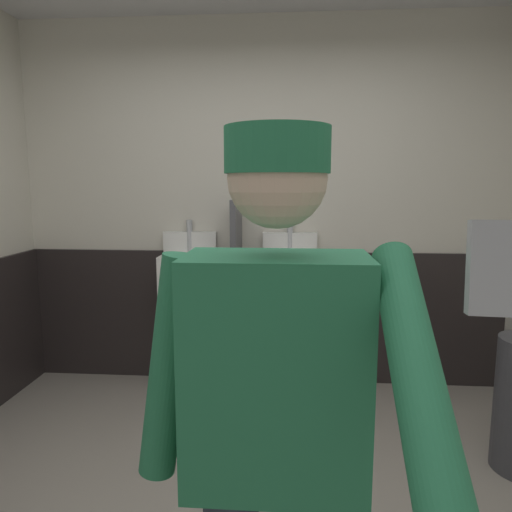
{
  "coord_description": "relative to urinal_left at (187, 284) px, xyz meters",
  "views": [
    {
      "loc": [
        0.22,
        -1.7,
        1.51
      ],
      "look_at": [
        0.09,
        -0.04,
        1.25
      ],
      "focal_mm": 33.15,
      "sensor_mm": 36.0,
      "label": 1
    }
  ],
  "objects": [
    {
      "name": "cell_phone",
      "position": [
        1.0,
        -2.79,
        0.63
      ],
      "size": [
        0.06,
        0.04,
        0.11
      ],
      "primitive_type": "cube",
      "rotation": [
        -0.09,
        0.0,
        -0.09
      ],
      "color": "#A5A8B2"
    },
    {
      "name": "urinal_middle",
      "position": [
        0.75,
        0.0,
        0.0
      ],
      "size": [
        0.4,
        0.34,
        1.24
      ],
      "color": "white",
      "rests_on": "ground_plane"
    },
    {
      "name": "privacy_divider_panel",
      "position": [
        0.38,
        -0.07,
        0.17
      ],
      "size": [
        0.04,
        0.4,
        0.9
      ],
      "primitive_type": "cube",
      "color": "#4C4C51"
    },
    {
      "name": "urinal_left",
      "position": [
        0.0,
        0.0,
        0.0
      ],
      "size": [
        0.4,
        0.34,
        1.24
      ],
      "color": "white",
      "rests_on": "ground_plane"
    },
    {
      "name": "wainscot_band_back",
      "position": [
        0.54,
        0.14,
        -0.28
      ],
      "size": [
        3.57,
        0.03,
        1.0
      ],
      "primitive_type": "cube",
      "color": "black",
      "rests_on": "ground_plane"
    },
    {
      "name": "wall_back",
      "position": [
        0.54,
        0.22,
        0.57
      ],
      "size": [
        4.17,
        0.12,
        2.69
      ],
      "primitive_type": "cube",
      "color": "beige",
      "rests_on": "ground_plane"
    },
    {
      "name": "person",
      "position": [
        0.73,
        -2.29,
        0.18
      ],
      "size": [
        0.64,
        0.6,
        1.63
      ],
      "color": "#2D3342",
      "rests_on": "ground_plane"
    }
  ]
}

